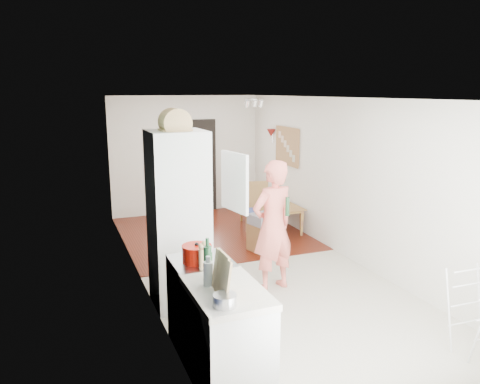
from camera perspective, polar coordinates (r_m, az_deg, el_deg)
room_shell at (r=6.77m, az=1.26°, el=0.76°), size 3.20×7.00×2.50m
floor at (r=7.13m, az=1.21°, el=-9.13°), size 3.20×7.00×0.01m
wood_floor_overlay at (r=8.76m, az=-3.52°, el=-4.97°), size 3.20×3.30×0.01m
sage_wall_panel at (r=4.29m, az=-7.88°, el=2.06°), size 0.02×3.00×1.30m
tile_splashback at (r=3.97m, az=-5.57°, el=-9.24°), size 0.02×1.90×0.50m
doorway_recess at (r=10.11m, az=-5.41°, el=3.13°), size 0.90×0.04×2.00m
base_cabinet at (r=4.37m, az=-1.59°, el=-17.58°), size 0.60×0.90×0.86m
worktop at (r=4.16m, az=-1.63°, el=-12.08°), size 0.62×0.92×0.06m
range_cooker at (r=4.99m, az=-4.64°, el=-13.44°), size 0.60×0.60×0.88m
cooker_top at (r=4.81m, az=-4.74°, el=-8.50°), size 0.60×0.60×0.04m
fridge_housing at (r=5.70m, az=-7.50°, el=-3.38°), size 0.66×0.66×2.15m
fridge_door at (r=5.49m, az=-0.68°, el=1.22°), size 0.14×0.56×0.70m
fridge_interior at (r=5.67m, az=-4.60°, el=1.55°), size 0.02×0.52×0.66m
pinboard at (r=9.09m, az=5.80°, el=5.58°), size 0.03×0.90×0.70m
pinboard_frame at (r=9.08m, az=5.71°, el=5.58°), size 0.00×0.94×0.74m
wall_sconce at (r=9.63m, az=3.82°, el=7.19°), size 0.18×0.18×0.16m
person at (r=6.09m, az=4.04°, el=-2.74°), size 0.85×0.66×2.06m
dining_table at (r=8.99m, az=3.82°, el=-3.12°), size 0.69×1.23×0.43m
dining_chair at (r=8.47m, az=2.33°, el=-2.17°), size 0.49×0.49×0.98m
stool at (r=7.74m, az=2.64°, el=-5.54°), size 0.43×0.43×0.47m
grey_drape at (r=7.61m, az=2.81°, el=-3.33°), size 0.45×0.45×0.17m
drying_rack at (r=5.36m, az=27.20°, el=-13.09°), size 0.46×0.42×0.86m
bread_bin at (r=5.46m, az=-7.95°, el=8.37°), size 0.37×0.35×0.18m
red_casserole at (r=4.73m, az=-5.28°, el=-7.49°), size 0.32×0.32×0.18m
steel_pan at (r=3.82m, az=-1.86°, el=-13.05°), size 0.20×0.20×0.10m
held_bottle at (r=5.96m, az=5.79°, el=-1.76°), size 0.05×0.05×0.24m
bottle_a at (r=4.29m, az=-3.96°, el=-8.62°), size 0.09×0.09×0.31m
bottle_b at (r=4.30m, az=-3.76°, el=-8.96°), size 0.07×0.07×0.25m
bottle_c at (r=4.17m, az=-3.87°, el=-9.94°), size 0.11×0.11×0.22m
pepper_mill_front at (r=4.56m, az=-4.31°, el=-7.97°), size 0.07×0.07×0.21m
pepper_mill_back at (r=4.55m, az=-4.72°, el=-8.12°), size 0.06×0.06×0.20m
chopping_boards at (r=3.96m, az=-2.24°, el=-10.02°), size 0.10×0.27×0.37m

